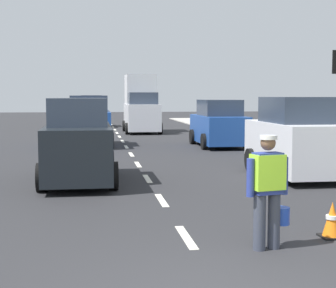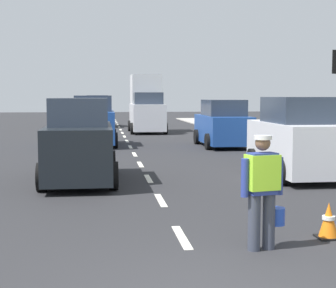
# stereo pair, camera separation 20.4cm
# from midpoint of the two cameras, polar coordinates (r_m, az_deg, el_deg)

# --- Properties ---
(ground_plane) EXTENTS (96.00, 96.00, 0.00)m
(ground_plane) POSITION_cam_midpoint_polar(r_m,az_deg,el_deg) (26.52, -5.18, 0.34)
(ground_plane) COLOR #28282B
(lane_center_line) EXTENTS (0.14, 46.40, 0.01)m
(lane_center_line) POSITION_cam_midpoint_polar(r_m,az_deg,el_deg) (30.70, -5.58, 1.01)
(lane_center_line) COLOR silver
(lane_center_line) RESTS_ON ground
(road_worker) EXTENTS (0.73, 0.48, 1.67)m
(road_worker) POSITION_cam_midpoint_polar(r_m,az_deg,el_deg) (7.81, 10.03, -4.48)
(road_worker) COLOR #383D4C
(road_worker) RESTS_ON ground
(traffic_cone_near) EXTENTS (0.36, 0.36, 0.57)m
(traffic_cone_near) POSITION_cam_midpoint_polar(r_m,az_deg,el_deg) (8.79, 16.62, -7.84)
(traffic_cone_near) COLOR black
(traffic_cone_near) RESTS_ON ground
(delivery_truck) EXTENTS (2.16, 4.60, 3.54)m
(delivery_truck) POSITION_cam_midpoint_polar(r_m,az_deg,el_deg) (32.57, -3.08, 4.09)
(delivery_truck) COLOR silver
(delivery_truck) RESTS_ON ground
(car_parked_curbside) EXTENTS (1.94, 3.96, 2.20)m
(car_parked_curbside) POSITION_cam_midpoint_polar(r_m,az_deg,el_deg) (14.96, 13.13, 0.43)
(car_parked_curbside) COLOR silver
(car_parked_curbside) RESTS_ON ground
(car_oncoming_third) EXTENTS (1.94, 4.00, 2.28)m
(car_oncoming_third) POSITION_cam_midpoint_polar(r_m,az_deg,el_deg) (38.98, -8.36, 3.41)
(car_oncoming_third) COLOR black
(car_oncoming_third) RESTS_ON ground
(car_parked_far) EXTENTS (2.05, 4.25, 2.07)m
(car_parked_far) POSITION_cam_midpoint_polar(r_m,az_deg,el_deg) (23.51, 5.23, 2.07)
(car_parked_far) COLOR #1E4799
(car_parked_far) RESTS_ON ground
(car_oncoming_second) EXTENTS (2.08, 4.06, 2.25)m
(car_oncoming_second) POSITION_cam_midpoint_polar(r_m,az_deg,el_deg) (23.96, -8.73, 2.30)
(car_oncoming_second) COLOR #1E4799
(car_oncoming_second) RESTS_ON ground
(car_oncoming_lead) EXTENTS (1.89, 4.17, 2.18)m
(car_oncoming_lead) POSITION_cam_midpoint_polar(r_m,az_deg,el_deg) (13.90, -10.00, 0.07)
(car_oncoming_lead) COLOR black
(car_oncoming_lead) RESTS_ON ground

